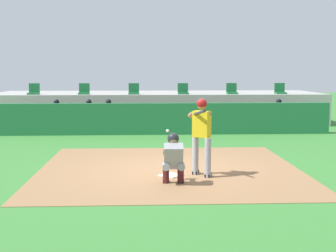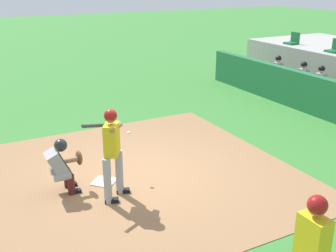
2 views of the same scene
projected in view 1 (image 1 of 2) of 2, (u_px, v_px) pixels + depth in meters
ground_plane at (169, 169)px, 11.91m from camera, size 80.00×80.00×0.00m
dirt_infield at (169, 169)px, 11.91m from camera, size 6.40×6.40×0.01m
home_plate at (171, 175)px, 11.12m from camera, size 0.62×0.62×0.02m
batter_at_plate at (201, 132)px, 11.00m from camera, size 0.54×0.91×1.80m
catcher_crouched at (173, 157)px, 10.24m from camera, size 0.49×1.78×1.13m
dugout_wall at (161, 119)px, 18.29m from camera, size 13.00×0.30×1.20m
dugout_bench at (160, 126)px, 19.33m from camera, size 11.80×0.44×0.45m
dugout_player_0 at (56, 115)px, 18.92m from camera, size 0.49×0.70×1.30m
dugout_player_1 at (89, 115)px, 18.99m from camera, size 0.49×0.70×1.30m
dugout_player_2 at (108, 115)px, 19.02m from camera, size 0.49×0.70×1.30m
dugout_player_3 at (279, 114)px, 19.35m from camera, size 0.49×0.70×1.30m
stands_platform at (158, 107)px, 22.65m from camera, size 15.00×4.40×1.40m
stadium_seat_0 at (34, 91)px, 20.78m from camera, size 0.46×0.46×0.48m
stadium_seat_1 at (84, 91)px, 20.88m from camera, size 0.46×0.46×0.48m
stadium_seat_2 at (134, 91)px, 20.99m from camera, size 0.46×0.46×0.48m
stadium_seat_3 at (183, 91)px, 21.09m from camera, size 0.46×0.46×0.48m
stadium_seat_4 at (232, 91)px, 21.20m from camera, size 0.46×0.46×0.48m
stadium_seat_5 at (280, 91)px, 21.30m from camera, size 0.46×0.46×0.48m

